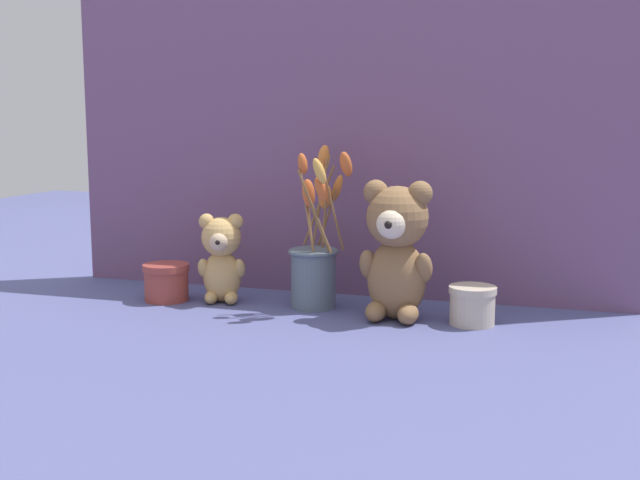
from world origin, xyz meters
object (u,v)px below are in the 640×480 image
Objects in this scene: teddy_bear_large at (396,248)px; flower_vase at (315,258)px; decorative_tin_tall at (167,282)px; teddy_bear_medium at (221,256)px; decorative_tin_short at (472,305)px.

teddy_bear_large is 0.81× the size of flower_vase.
teddy_bear_large is at bearing -14.31° from flower_vase.
decorative_tin_tall is at bearing -174.17° from flower_vase.
teddy_bear_large is 2.73× the size of decorative_tin_tall.
flower_vase is (0.19, 0.01, 0.01)m from teddy_bear_medium.
decorative_tin_tall is 1.10× the size of decorative_tin_short.
decorative_tin_tall is (-0.47, 0.01, -0.09)m from teddy_bear_large.
flower_vase reaches higher than decorative_tin_tall.
teddy_bear_medium is (-0.36, 0.03, -0.04)m from teddy_bear_large.
flower_vase is 0.31m from decorative_tin_short.
flower_vase is 0.31m from decorative_tin_tall.
teddy_bear_medium is 1.91× the size of decorative_tin_tall.
decorative_tin_tall is at bearing 178.58° from teddy_bear_large.
decorative_tin_tall is (-0.11, -0.02, -0.05)m from teddy_bear_medium.
decorative_tin_tall is 0.61m from decorative_tin_short.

